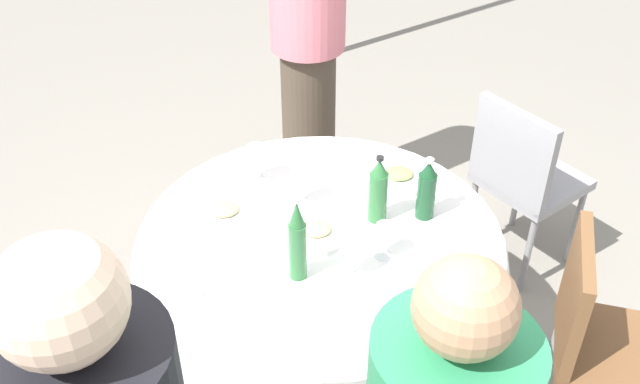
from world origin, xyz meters
name	(u,v)px	position (x,y,z in m)	size (l,w,h in m)	color
ground_plane	(320,374)	(0.00, 0.00, 0.00)	(10.00, 10.00, 0.00)	gray
dining_table	(320,267)	(0.00, 0.00, 0.59)	(1.30, 1.30, 0.74)	white
bottle_dark_green_rear	(427,190)	(-0.36, -0.13, 0.85)	(0.07, 0.07, 0.24)	#194728
bottle_green_north	(297,241)	(0.06, 0.21, 0.88)	(0.06, 0.06, 0.31)	#2D6B38
bottle_green_inner	(378,191)	(-0.20, -0.10, 0.86)	(0.07, 0.07, 0.26)	#2D6B38
wine_glass_near	(353,247)	(-0.11, 0.19, 0.85)	(0.06, 0.06, 0.16)	white
wine_glass_east	(300,179)	(0.08, -0.18, 0.84)	(0.06, 0.06, 0.15)	white
wine_glass_south	(385,235)	(-0.22, 0.09, 0.83)	(0.06, 0.06, 0.13)	white
wine_glass_outer	(256,156)	(0.26, -0.32, 0.84)	(0.07, 0.07, 0.15)	white
plate_west	(224,212)	(0.35, -0.09, 0.75)	(0.24, 0.24, 0.04)	white
plate_mid	(399,176)	(-0.28, -0.34, 0.75)	(0.24, 0.24, 0.04)	white
plate_far	(444,267)	(-0.41, 0.15, 0.75)	(0.25, 0.25, 0.02)	white
plate_right	(316,232)	(0.01, 0.00, 0.75)	(0.23, 0.23, 0.04)	white
fork_north	(210,282)	(0.34, 0.25, 0.74)	(0.18, 0.02, 0.01)	silver
person_rear	(308,52)	(0.11, -1.12, 0.88)	(0.34, 0.34, 1.68)	#4C3F33
chair_south	(597,334)	(-0.94, 0.20, 0.52)	(0.48, 0.48, 0.87)	brown
chair_outer	(522,174)	(-0.85, -0.72, 0.52)	(0.56, 0.56, 0.87)	#99999E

